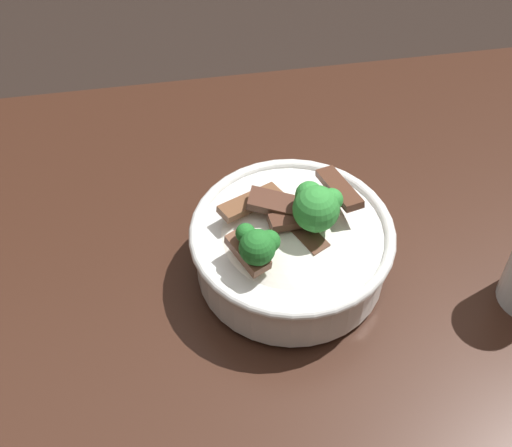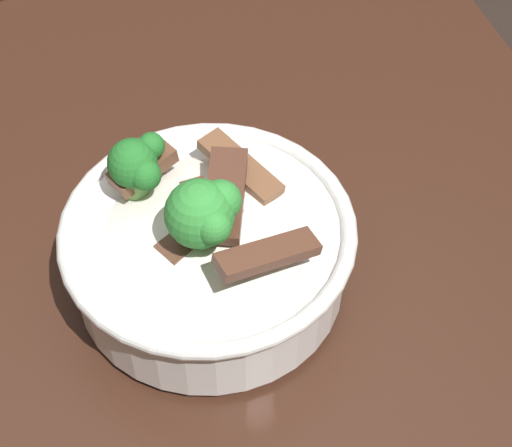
{
  "view_description": "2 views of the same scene",
  "coord_description": "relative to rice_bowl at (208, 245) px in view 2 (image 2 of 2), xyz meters",
  "views": [
    {
      "loc": [
        -0.01,
        -0.42,
        1.38
      ],
      "look_at": [
        0.07,
        0.08,
        0.8
      ],
      "focal_mm": 50.29,
      "sensor_mm": 36.0,
      "label": 1
    },
    {
      "loc": [
        0.46,
        -0.03,
        1.27
      ],
      "look_at": [
        0.1,
        0.08,
        0.82
      ],
      "focal_mm": 57.33,
      "sensor_mm": 36.0,
      "label": 2
    }
  ],
  "objects": [
    {
      "name": "dining_table",
      "position": [
        -0.1,
        -0.04,
        -0.15
      ],
      "size": [
        1.3,
        0.79,
        0.76
      ],
      "color": "#381E14",
      "rests_on": "ground"
    },
    {
      "name": "rice_bowl",
      "position": [
        0.0,
        0.0,
        0.0
      ],
      "size": [
        0.21,
        0.21,
        0.13
      ],
      "color": "white",
      "rests_on": "dining_table"
    }
  ]
}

